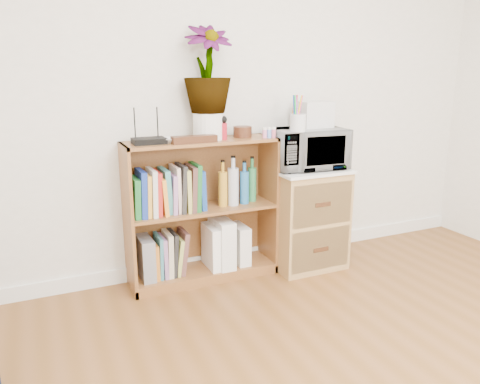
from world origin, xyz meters
TOP-DOWN VIEW (x-y plane):
  - skirting_board at (0.00, 2.24)m, footprint 4.00×0.02m
  - bookshelf at (-0.35, 2.10)m, footprint 1.00×0.30m
  - wicker_unit at (0.40, 2.02)m, footprint 0.50×0.45m
  - microwave at (0.40, 2.02)m, footprint 0.52×0.38m
  - pen_cup at (0.25, 1.90)m, footprint 0.10×0.10m
  - small_appliance at (0.47, 2.07)m, footprint 0.23×0.19m
  - router at (-0.69, 2.08)m, footprint 0.20×0.13m
  - white_bowl at (-0.56, 2.07)m, footprint 0.13×0.13m
  - plant_pot at (-0.29, 2.12)m, footprint 0.20×0.20m
  - potted_plant at (-0.29, 2.12)m, footprint 0.30×0.30m
  - trinket_box at (-0.43, 2.00)m, footprint 0.28×0.07m
  - kokeshi_doll at (-0.21, 2.06)m, footprint 0.05×0.05m
  - wooden_bowl at (-0.05, 2.11)m, footprint 0.12×0.12m
  - paint_jars at (0.09, 2.01)m, footprint 0.11×0.04m
  - file_box at (-0.74, 2.10)m, footprint 0.08×0.22m
  - magazine_holder_left at (-0.28, 2.09)m, footprint 0.09×0.24m
  - magazine_holder_mid at (-0.22, 2.09)m, footprint 0.11×0.27m
  - magazine_holder_right at (-0.08, 2.09)m, footprint 0.09×0.22m
  - cookbooks at (-0.58, 2.10)m, footprint 0.47×0.20m
  - liquor_bottles at (-0.10, 2.10)m, footprint 0.29×0.07m
  - lower_books at (-0.59, 2.10)m, footprint 0.23×0.19m

SIDE VIEW (x-z plane):
  - skirting_board at x=0.00m, z-range 0.00..0.10m
  - magazine_holder_right at x=-0.08m, z-range 0.07..0.34m
  - lower_books at x=-0.59m, z-range 0.06..0.35m
  - file_box at x=-0.74m, z-range 0.07..0.34m
  - magazine_holder_left at x=-0.28m, z-range 0.07..0.37m
  - magazine_holder_mid at x=-0.22m, z-range 0.07..0.40m
  - wicker_unit at x=0.40m, z-range 0.00..0.70m
  - bookshelf at x=-0.35m, z-range 0.00..0.95m
  - cookbooks at x=-0.58m, z-range 0.49..0.79m
  - liquor_bottles at x=-0.10m, z-range 0.49..0.81m
  - microwave at x=0.40m, z-range 0.72..1.00m
  - white_bowl at x=-0.56m, z-range 0.95..0.98m
  - router at x=-0.69m, z-range 0.95..0.99m
  - trinket_box at x=-0.43m, z-range 0.95..1.00m
  - paint_jars at x=0.09m, z-range 0.95..1.01m
  - wooden_bowl at x=-0.05m, z-range 0.95..1.02m
  - kokeshi_doll at x=-0.21m, z-range 0.95..1.06m
  - plant_pot at x=-0.29m, z-range 0.95..1.12m
  - pen_cup at x=0.25m, z-range 1.00..1.11m
  - small_appliance at x=0.47m, z-range 1.00..1.18m
  - potted_plant at x=-0.29m, z-range 1.12..1.66m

